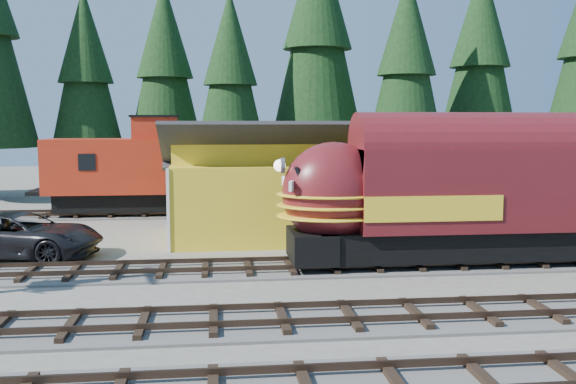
{
  "coord_description": "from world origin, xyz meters",
  "views": [
    {
      "loc": [
        -4.1,
        -18.27,
        5.26
      ],
      "look_at": [
        -1.57,
        4.0,
        2.79
      ],
      "focal_mm": 40.0,
      "sensor_mm": 36.0,
      "label": 1
    }
  ],
  "objects": [
    {
      "name": "ground",
      "position": [
        0.0,
        0.0,
        0.0
      ],
      "size": [
        120.0,
        120.0,
        0.0
      ],
      "primitive_type": "plane",
      "color": "#6B665B",
      "rests_on": "ground"
    },
    {
      "name": "track_spur",
      "position": [
        -10.0,
        18.0,
        0.06
      ],
      "size": [
        32.0,
        3.2,
        0.33
      ],
      "color": "#4C4947",
      "rests_on": "ground"
    },
    {
      "name": "depot",
      "position": [
        -0.0,
        10.5,
        2.96
      ],
      "size": [
        12.8,
        7.0,
        5.3
      ],
      "color": "gold",
      "rests_on": "ground"
    },
    {
      "name": "conifer_backdrop",
      "position": [
        2.98,
        25.98,
        10.27
      ],
      "size": [
        79.52,
        21.35,
        17.42
      ],
      "color": "black",
      "rests_on": "ground"
    },
    {
      "name": "locomotive",
      "position": [
        5.52,
        4.0,
        2.48
      ],
      "size": [
        15.51,
        3.08,
        4.22
      ],
      "color": "black",
      "rests_on": "ground"
    },
    {
      "name": "caboose",
      "position": [
        -8.32,
        18.0,
        2.57
      ],
      "size": [
        9.94,
        2.88,
        5.17
      ],
      "color": "black",
      "rests_on": "ground"
    },
    {
      "name": "pickup_truck_a",
      "position": [
        -11.67,
        7.25,
        0.87
      ],
      "size": [
        6.77,
        4.18,
        1.75
      ],
      "primitive_type": "imported",
      "rotation": [
        0.0,
        0.0,
        1.36
      ],
      "color": "black",
      "rests_on": "ground"
    }
  ]
}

